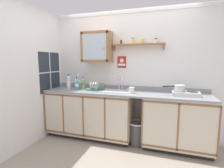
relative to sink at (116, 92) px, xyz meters
The scene contains 22 objects.
floor 1.01m from the sink, 70.60° to the right, with size 6.04×6.04×0.00m, color #9E9384.
back_wall 0.46m from the sink, 65.25° to the left, with size 3.64×0.07×2.47m.
side_wall_left 1.59m from the sink, 155.00° to the right, with size 0.05×3.46×2.47m, color white.
lower_cabinet_run 0.70m from the sink, behind, with size 1.70×0.63×0.91m.
lower_cabinet_run_right 1.19m from the sink, ahead, with size 1.12×0.63×0.91m.
countertop 0.14m from the sink, 15.97° to the right, with size 3.00×0.65×0.03m, color gray.
backsplash 0.30m from the sink, 62.41° to the left, with size 3.00×0.02×0.08m, color gray.
sink is the anchor object (origin of this frame).
hot_plate_stove 1.20m from the sink, ahead, with size 0.43×0.26×0.07m.
saucepan 1.10m from the sink, ahead, with size 0.36×0.21×0.10m.
bottle_detergent_teal_0 0.78m from the sink, behind, with size 0.06×0.06×0.23m.
bottle_soda_green_1 0.68m from the sink, behind, with size 0.07×0.07×0.25m.
bottle_water_clear_2 0.98m from the sink, behind, with size 0.07×0.07×0.30m.
bottle_water_blue_3 0.86m from the sink, behind, with size 0.08×0.08×0.31m.
bottle_opaque_white_4 0.83m from the sink, behind, with size 0.08×0.08×0.25m.
dish_rack 0.43m from the sink, behind, with size 0.32×0.22×0.17m.
mug 0.33m from the sink, 18.40° to the right, with size 0.13×0.09×0.11m.
wall_cabinet 0.96m from the sink, 163.53° to the left, with size 0.59×0.30×0.59m.
spice_shelf 0.99m from the sink, 29.15° to the left, with size 0.99×0.14×0.23m.
warning_sign 0.61m from the sink, 83.58° to the left, with size 0.18×0.01×0.23m.
window 1.43m from the sink, behind, with size 0.03×0.67×0.84m.
trash_bin 0.83m from the sink, 14.13° to the right, with size 0.32×0.32×0.42m.
Camera 1 is at (0.75, -2.63, 1.50)m, focal length 27.23 mm.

